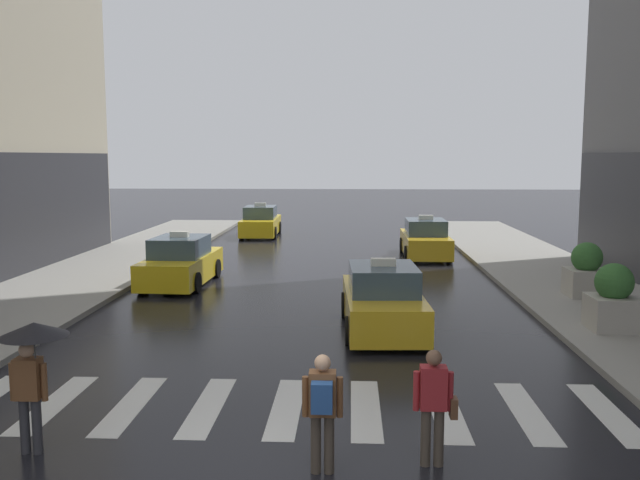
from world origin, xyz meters
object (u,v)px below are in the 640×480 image
(taxi_fourth, at_px, (261,223))
(pedestrian_with_handbag, at_px, (434,401))
(pedestrian_with_backpack, at_px, (322,405))
(taxi_second, at_px, (181,263))
(taxi_third, at_px, (425,240))
(taxi_lead, at_px, (383,301))
(planter_mid_block, at_px, (586,272))
(pedestrian_with_umbrella, at_px, (32,352))
(planter_near_corner, at_px, (613,300))

(taxi_fourth, relative_size, pedestrian_with_handbag, 2.77)
(taxi_fourth, relative_size, pedestrian_with_backpack, 2.77)
(taxi_fourth, bearing_deg, taxi_second, -93.40)
(taxi_third, bearing_deg, taxi_second, -143.29)
(taxi_fourth, xyz_separation_m, pedestrian_with_backpack, (4.47, -27.01, 0.25))
(pedestrian_with_backpack, bearing_deg, pedestrian_with_handbag, 11.94)
(taxi_lead, distance_m, planter_mid_block, 7.20)
(taxi_second, height_order, pedestrian_with_backpack, taxi_second)
(taxi_lead, distance_m, pedestrian_with_umbrella, 8.98)
(taxi_third, xyz_separation_m, pedestrian_with_handbag, (-2.01, -19.49, 0.21))
(pedestrian_with_handbag, distance_m, planter_mid_block, 12.44)
(planter_mid_block, bearing_deg, pedestrian_with_handbag, -117.92)
(taxi_fourth, xyz_separation_m, planter_near_corner, (11.10, -19.63, 0.15))
(planter_near_corner, bearing_deg, planter_mid_block, 79.73)
(planter_mid_block, bearing_deg, taxi_third, 114.17)
(taxi_second, relative_size, taxi_third, 1.01)
(planter_mid_block, bearing_deg, pedestrian_with_backpack, -123.00)
(planter_mid_block, bearing_deg, taxi_fourth, 126.97)
(pedestrian_with_backpack, bearing_deg, taxi_lead, 81.37)
(taxi_second, xyz_separation_m, planter_near_corner, (11.92, -5.86, 0.15))
(pedestrian_with_umbrella, bearing_deg, taxi_third, 68.38)
(taxi_lead, height_order, planter_mid_block, taxi_lead)
(taxi_third, height_order, planter_near_corner, taxi_third)
(pedestrian_with_handbag, relative_size, planter_near_corner, 1.03)
(planter_near_corner, bearing_deg, taxi_second, 153.84)
(pedestrian_with_backpack, bearing_deg, taxi_third, 79.90)
(pedestrian_with_handbag, xyz_separation_m, planter_mid_block, (5.82, 10.99, -0.06))
(taxi_lead, bearing_deg, taxi_second, 139.04)
(pedestrian_with_handbag, xyz_separation_m, planter_near_corner, (5.11, 7.06, -0.06))
(taxi_second, height_order, pedestrian_with_umbrella, pedestrian_with_umbrella)
(taxi_third, height_order, pedestrian_with_backpack, taxi_third)
(taxi_fourth, distance_m, planter_mid_block, 19.65)
(taxi_lead, distance_m, taxi_fourth, 20.17)
(taxi_lead, distance_m, pedestrian_with_handbag, 7.33)
(pedestrian_with_umbrella, bearing_deg, taxi_fourth, 90.70)
(taxi_lead, bearing_deg, pedestrian_with_backpack, -98.63)
(taxi_third, xyz_separation_m, planter_near_corner, (3.10, -12.44, 0.15))
(pedestrian_with_backpack, bearing_deg, planter_near_corner, 48.04)
(taxi_fourth, xyz_separation_m, pedestrian_with_handbag, (5.99, -26.69, 0.21))
(pedestrian_with_handbag, bearing_deg, taxi_second, 117.81)
(pedestrian_with_handbag, bearing_deg, pedestrian_with_umbrella, 178.79)
(planter_mid_block, bearing_deg, taxi_lead, -149.30)
(taxi_fourth, bearing_deg, pedestrian_with_umbrella, -89.30)
(taxi_lead, bearing_deg, planter_near_corner, -2.72)
(pedestrian_with_backpack, distance_m, pedestrian_with_handbag, 1.56)
(taxi_fourth, distance_m, pedestrian_with_backpack, 27.38)
(taxi_lead, distance_m, taxi_third, 12.40)
(taxi_lead, xyz_separation_m, taxi_second, (-6.45, 5.60, 0.00))
(planter_near_corner, height_order, planter_mid_block, same)
(taxi_lead, height_order, taxi_fourth, same)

